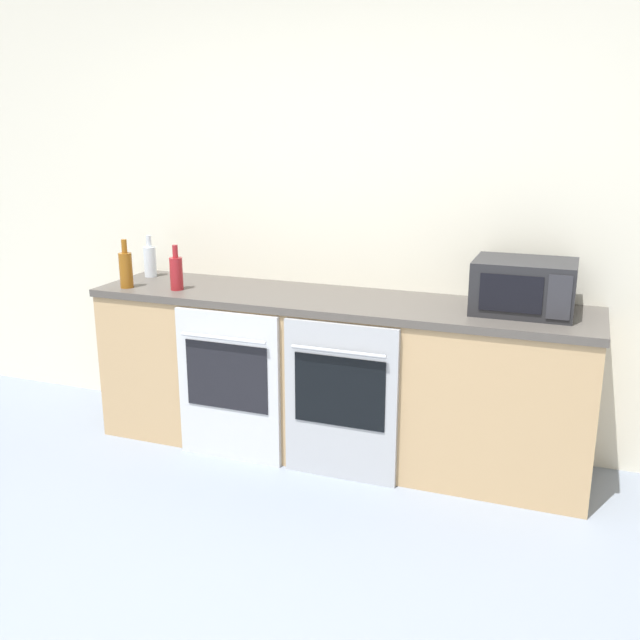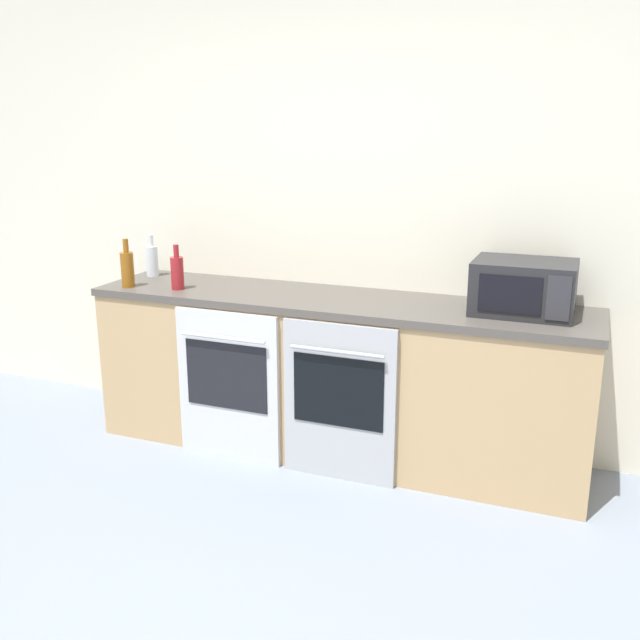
% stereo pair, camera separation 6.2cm
% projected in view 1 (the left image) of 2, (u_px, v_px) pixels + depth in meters
% --- Properties ---
extents(wall_back, '(10.00, 0.06, 2.60)m').
position_uv_depth(wall_back, '(356.00, 213.00, 3.98)').
color(wall_back, silver).
rests_on(wall_back, ground_plane).
extents(counter_back, '(2.72, 0.61, 0.88)m').
position_uv_depth(counter_back, '(336.00, 375.00, 3.92)').
color(counter_back, tan).
rests_on(counter_back, ground_plane).
extents(oven_left, '(0.60, 0.06, 0.83)m').
position_uv_depth(oven_left, '(228.00, 386.00, 3.81)').
color(oven_left, silver).
rests_on(oven_left, ground_plane).
extents(oven_right, '(0.60, 0.06, 0.83)m').
position_uv_depth(oven_right, '(340.00, 402.00, 3.60)').
color(oven_right, '#A8AAAF').
rests_on(oven_right, ground_plane).
extents(microwave, '(0.48, 0.36, 0.26)m').
position_uv_depth(microwave, '(524.00, 287.00, 3.47)').
color(microwave, '#232326').
rests_on(microwave, counter_back).
extents(bottle_amber, '(0.07, 0.07, 0.28)m').
position_uv_depth(bottle_amber, '(126.00, 269.00, 4.01)').
color(bottle_amber, '#8C5114').
rests_on(bottle_amber, counter_back).
extents(bottle_red, '(0.07, 0.07, 0.25)m').
position_uv_depth(bottle_red, '(176.00, 272.00, 3.96)').
color(bottle_red, maroon).
rests_on(bottle_red, counter_back).
extents(bottle_clear, '(0.07, 0.07, 0.25)m').
position_uv_depth(bottle_clear, '(150.00, 260.00, 4.31)').
color(bottle_clear, silver).
rests_on(bottle_clear, counter_back).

